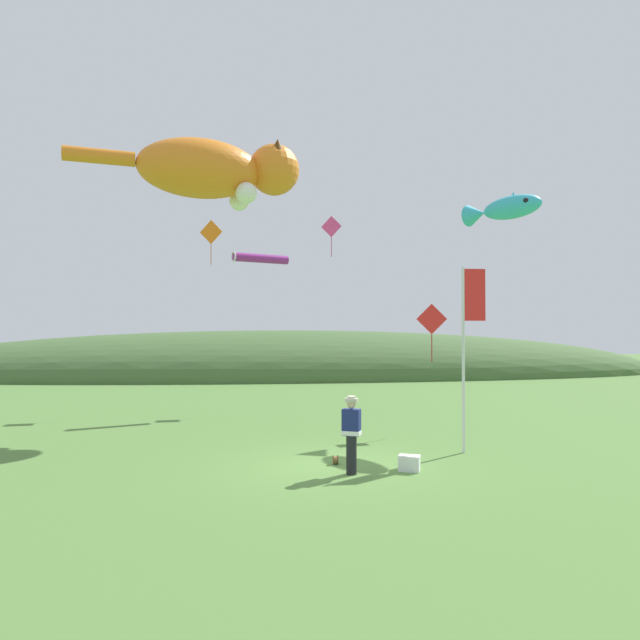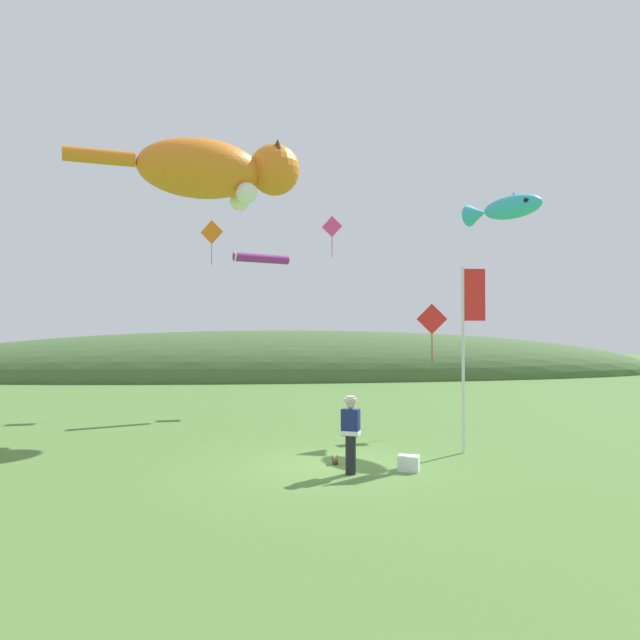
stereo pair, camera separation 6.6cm
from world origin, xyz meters
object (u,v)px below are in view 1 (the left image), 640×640
Objects in this scene: kite_giant_cat at (217,170)px; kite_spool at (335,460)px; picnic_cooler at (409,463)px; kite_fish_windsock at (504,209)px; kite_diamond_red at (432,320)px; kite_diamond_orange at (211,233)px; festival_banner_pole at (468,331)px; kite_tube_streamer at (260,258)px; festival_attendant at (351,432)px; kite_diamond_pink at (331,227)px.

kite_spool is at bearing -62.02° from kite_giant_cat.
picnic_cooler is 10.03m from kite_fish_windsock.
kite_diamond_orange is at bearing 138.07° from kite_diamond_red.
kite_tube_streamer is at bearing 122.26° from festival_banner_pole.
kite_diamond_orange is (-5.53, 12.07, 7.36)m from picnic_cooler.
picnic_cooler is 0.07× the size of kite_giant_cat.
kite_diamond_orange is (-0.58, 4.95, -1.35)m from kite_giant_cat.
kite_fish_windsock is 9.75m from kite_tube_streamer.
kite_diamond_orange is (-4.14, 12.22, 6.59)m from festival_attendant.
picnic_cooler is 14.82m from kite_diamond_pink.
kite_diamond_orange is at bearing 114.62° from picnic_cooler.
kite_diamond_pink is at bearing 123.36° from kite_fish_windsock.
festival_banner_pole is 10.78m from kite_tube_streamer.
kite_giant_cat is 4.57m from kite_tube_streamer.
kite_diamond_pink is at bearing 83.02° from kite_spool.
kite_diamond_red reaches higher than picnic_cooler.
kite_diamond_orange is (-2.12, 1.54, 1.30)m from kite_tube_streamer.
picnic_cooler is 0.30× the size of kite_diamond_red.
kite_giant_cat is 4.18× the size of kite_diamond_pink.
kite_giant_cat is at bearing 142.84° from festival_banner_pole.
kite_diamond_red is at bearing 89.10° from festival_banner_pole.
kite_fish_windsock is (6.30, 4.37, 7.25)m from kite_spool.
kite_tube_streamer is (-8.10, 5.31, -1.11)m from kite_fish_windsock.
kite_diamond_pink reaches higher than kite_diamond_orange.
kite_tube_streamer is 4.22m from kite_diamond_pink.
kite_diamond_pink is at bearing 90.82° from picnic_cooler.
picnic_cooler is at bearing -55.18° from kite_giant_cat.
kite_fish_windsock is at bearing -56.64° from kite_diamond_pink.
kite_fish_windsock reaches higher than picnic_cooler.
festival_attendant is at bearing -174.03° from picnic_cooler.
kite_fish_windsock is at bearing 48.10° from picnic_cooler.
kite_diamond_orange is (-3.91, 11.23, 7.43)m from kite_spool.
festival_attendant is at bearing -95.42° from kite_diamond_pink.
festival_banner_pole is at bearing -90.90° from kite_diamond_red.
kite_spool is 10.55m from kite_fish_windsock.
kite_diamond_red is at bearing -72.50° from kite_diamond_pink.
kite_giant_cat reaches higher than festival_attendant.
festival_banner_pole is 2.62× the size of kite_diamond_red.
kite_tube_streamer is at bearing -147.41° from kite_diamond_pink.
kite_tube_streamer is at bearing 100.52° from kite_spool.
kite_diamond_pink is (4.78, 5.47, -0.91)m from kite_giant_cat.
kite_spool is 14.02m from kite_diamond_orange.
picnic_cooler is at bearing -112.80° from kite_diamond_red.
kite_fish_windsock is at bearing 53.37° from festival_banner_pole.
kite_tube_streamer reaches higher than picnic_cooler.
festival_attendant is at bearing -123.85° from kite_diamond_red.
kite_diamond_pink reaches higher than kite_fish_windsock.
kite_tube_streamer is at bearing 100.76° from festival_attendant.
kite_fish_windsock reaches higher than festival_banner_pole.
picnic_cooler is at bearing -27.49° from kite_spool.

